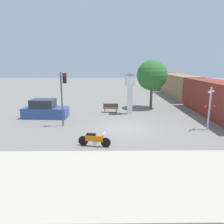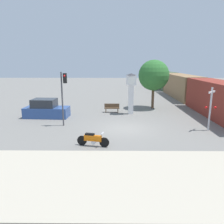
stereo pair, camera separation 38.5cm
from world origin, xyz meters
TOP-DOWN VIEW (x-y plane):
  - ground_plane at (0.00, 0.00)m, footprint 120.00×120.00m
  - sidewalk_strip at (0.00, -7.85)m, footprint 36.00×6.00m
  - motorcycle at (-2.24, -3.84)m, footprint 2.09×0.66m
  - clock_tower at (0.83, 5.14)m, footprint 1.15×1.15m
  - freight_train at (9.46, 16.57)m, footprint 2.80×37.23m
  - traffic_light at (-5.02, 0.75)m, footprint 0.50×0.35m
  - railroad_crossing_signal at (6.52, -0.46)m, footprint 0.90×0.82m
  - street_tree at (3.58, 8.03)m, footprint 3.45×3.45m
  - bench at (-1.13, 5.91)m, footprint 1.60×0.44m
  - parked_car at (-7.49, 3.68)m, footprint 4.30×2.04m

SIDE VIEW (x-z plane):
  - ground_plane at x=0.00m, z-range 0.00..0.00m
  - sidewalk_strip at x=0.00m, z-range 0.00..0.10m
  - motorcycle at x=-2.24m, z-range -0.02..0.92m
  - bench at x=-1.13m, z-range 0.03..0.95m
  - parked_car at x=-7.49m, z-range -0.15..1.65m
  - freight_train at x=9.46m, z-range 0.00..3.40m
  - railroad_crossing_signal at x=6.52m, z-range 0.17..3.55m
  - clock_tower at x=0.83m, z-range 0.69..4.86m
  - traffic_light at x=-5.02m, z-range 0.83..5.31m
  - street_tree at x=3.58m, z-range 1.03..6.57m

